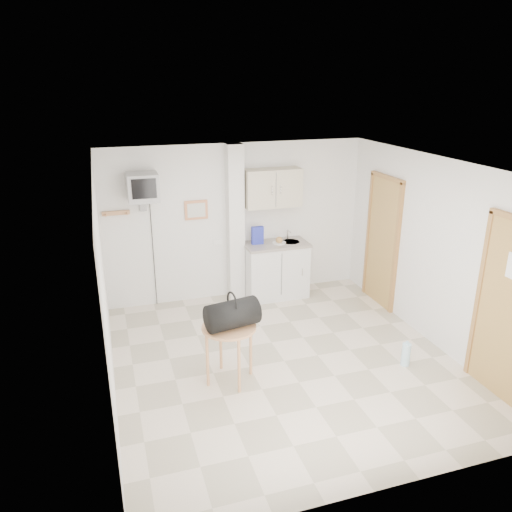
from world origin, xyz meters
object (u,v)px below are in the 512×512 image
object	(u,v)px
crt_television	(143,188)
duffel_bag	(232,314)
round_table	(229,333)
water_bottle	(406,354)

from	to	relation	value
crt_television	duffel_bag	bearing A→B (deg)	-72.53
round_table	duffel_bag	distance (m)	0.27
round_table	crt_television	bearing A→B (deg)	107.06
duffel_bag	water_bottle	bearing A→B (deg)	-19.40
crt_television	round_table	distance (m)	2.66
duffel_bag	crt_television	bearing A→B (deg)	96.11
crt_television	round_table	world-z (taller)	crt_television
round_table	water_bottle	size ratio (longest dim) A/B	2.16
crt_television	water_bottle	size ratio (longest dim) A/B	6.44
round_table	water_bottle	xyz separation A→B (m)	(2.20, -0.35, -0.47)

